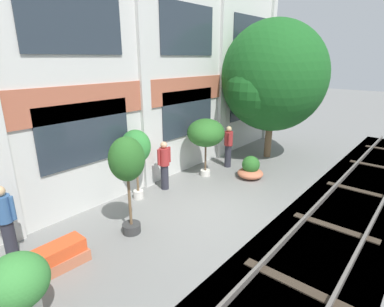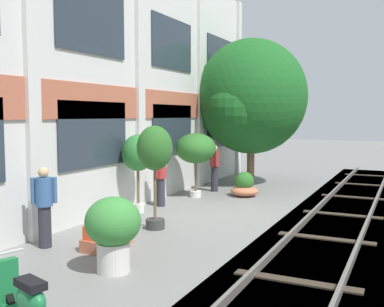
{
  "view_description": "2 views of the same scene",
  "coord_description": "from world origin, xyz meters",
  "views": [
    {
      "loc": [
        -6.32,
        -4.64,
        4.22
      ],
      "look_at": [
        1.29,
        1.8,
        1.02
      ],
      "focal_mm": 28.0,
      "sensor_mm": 36.0,
      "label": 1
    },
    {
      "loc": [
        -11.46,
        -4.66,
        2.74
      ],
      "look_at": [
        0.99,
        1.39,
        1.56
      ],
      "focal_mm": 42.0,
      "sensor_mm": 36.0,
      "label": 2
    }
  ],
  "objects": [
    {
      "name": "apartment_facade",
      "position": [
        0.0,
        2.94,
        3.95
      ],
      "size": [
        17.4,
        0.64,
        7.94
      ],
      "color": "silver",
      "rests_on": "ground"
    },
    {
      "name": "ground_plane",
      "position": [
        0.0,
        0.0,
        0.0
      ],
      "size": [
        80.0,
        80.0,
        0.0
      ],
      "primitive_type": "plane",
      "color": "slate"
    },
    {
      "name": "resident_watching_tracks",
      "position": [
        -4.58,
        2.09,
        0.91
      ],
      "size": [
        0.34,
        0.45,
        1.69
      ],
      "rotation": [
        0.0,
        0.0,
        -2.53
      ],
      "color": "#282833",
      "rests_on": "ground"
    },
    {
      "name": "potted_plant_tall_urn",
      "position": [
        -0.88,
        2.17,
        1.64
      ],
      "size": [
        0.91,
        0.91,
        2.21
      ],
      "color": "beige",
      "rests_on": "ground"
    },
    {
      "name": "resident_near_plants",
      "position": [
        0.17,
        2.05,
        0.88
      ],
      "size": [
        0.53,
        0.34,
        1.65
      ],
      "rotation": [
        0.0,
        0.0,
        -1.7
      ],
      "color": "#282833",
      "rests_on": "ground"
    },
    {
      "name": "potted_plant_fluted_column",
      "position": [
        -5.16,
        -0.07,
        0.79
      ],
      "size": [
        0.98,
        0.98,
        1.33
      ],
      "color": "beige",
      "rests_on": "ground"
    },
    {
      "name": "resident_by_doorway",
      "position": [
        3.33,
        1.63,
        0.9
      ],
      "size": [
        0.43,
        0.37,
        1.68
      ],
      "rotation": [
        0.0,
        0.0,
        -0.88
      ],
      "color": "#282833",
      "rests_on": "ground"
    },
    {
      "name": "potted_plant_wide_bowl",
      "position": [
        2.87,
        0.33,
        0.33
      ],
      "size": [
        0.94,
        0.94,
        0.84
      ],
      "color": "#B76647",
      "rests_on": "ground"
    },
    {
      "name": "potted_plant_terracotta_small",
      "position": [
        -2.25,
        0.81,
        1.84
      ],
      "size": [
        0.86,
        0.86,
        2.5
      ],
      "color": "#333333",
      "rests_on": "ground"
    },
    {
      "name": "potted_plant_low_pan",
      "position": [
        2.01,
        1.75,
        1.62
      ],
      "size": [
        1.36,
        1.36,
        2.15
      ],
      "color": "beige",
      "rests_on": "ground"
    },
    {
      "name": "rail_tracks",
      "position": [
        -0.0,
        -3.07,
        -0.13
      ],
      "size": [
        25.04,
        2.8,
        0.43
      ],
      "color": "#5B5449",
      "rests_on": "ground"
    },
    {
      "name": "scooter_second_parked",
      "position": [
        -7.54,
        -0.43,
        0.44
      ],
      "size": [
        0.64,
        1.35,
        0.98
      ],
      "rotation": [
        0.0,
        0.0,
        1.28
      ],
      "color": "black",
      "rests_on": "ground"
    },
    {
      "name": "potted_plant_square_trough",
      "position": [
        -4.04,
        0.91,
        0.25
      ],
      "size": [
        1.12,
        0.58,
        0.54
      ],
      "color": "#B76647",
      "rests_on": "ground"
    },
    {
      "name": "broadleaf_tree",
      "position": [
        5.6,
        1.03,
        3.37
      ],
      "size": [
        4.57,
        4.35,
        5.74
      ],
      "color": "brown",
      "rests_on": "ground"
    }
  ]
}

